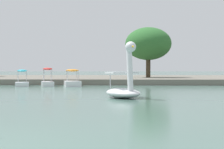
% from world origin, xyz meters
% --- Properties ---
extents(shore_bank_far, '(123.34, 25.60, 0.51)m').
position_xyz_m(shore_bank_far, '(0.00, 37.36, 0.26)').
color(shore_bank_far, '#6B665B').
rests_on(shore_bank_far, ground_plane).
extents(swan_boat, '(2.34, 2.86, 2.69)m').
position_xyz_m(swan_boat, '(2.80, 10.86, 0.53)').
color(swan_boat, white).
rests_on(swan_boat, ground_plane).
extents(pedal_boat_orange, '(1.77, 2.56, 1.42)m').
position_xyz_m(pedal_boat_orange, '(-1.48, 22.75, 0.43)').
color(pedal_boat_orange, white).
rests_on(pedal_boat_orange, ground_plane).
extents(pedal_boat_red, '(1.44, 2.07, 1.54)m').
position_xyz_m(pedal_boat_red, '(-3.61, 23.05, 0.46)').
color(pedal_boat_red, white).
rests_on(pedal_boat_red, ground_plane).
extents(pedal_boat_cyan, '(1.53, 2.07, 1.39)m').
position_xyz_m(pedal_boat_cyan, '(-5.70, 22.84, 0.40)').
color(pedal_boat_cyan, white).
rests_on(pedal_boat_cyan, ground_plane).
extents(tree_broadleaf_left, '(6.58, 6.75, 5.57)m').
position_xyz_m(tree_broadleaf_left, '(5.47, 33.15, 4.25)').
color(tree_broadleaf_left, '#423323').
rests_on(tree_broadleaf_left, shore_bank_far).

